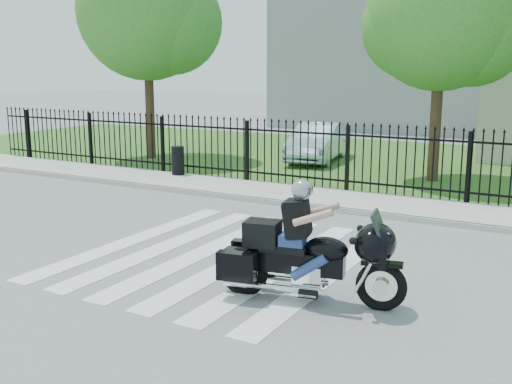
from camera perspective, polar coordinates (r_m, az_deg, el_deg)
The scene contains 12 objects.
ground at distance 10.58m, azimuth -3.19°, elevation -6.05°, with size 120.00×120.00×0.00m, color slate.
crosswalk at distance 10.58m, azimuth -3.20°, elevation -6.02°, with size 5.00×5.50×0.01m, color silver, non-canonical shape.
sidewalk at distance 14.88m, azimuth 7.22°, elevation -0.67°, with size 40.00×2.00×0.12m, color #ADAAA3.
curb at distance 13.98m, azimuth 5.66°, elevation -1.44°, with size 40.00×0.12×0.12m, color #ADAAA3.
grass_strip at distance 21.43m, azimuth 14.36°, elevation 2.70°, with size 40.00×12.00×0.02m, color #2D581E.
iron_fence at distance 15.64m, azimuth 8.69°, elevation 3.03°, with size 26.00×0.04×1.80m.
tree_left at distance 22.06m, azimuth -10.39°, elevation 16.57°, with size 4.80×4.80×7.58m.
tree_mid at distance 17.98m, azimuth 17.29°, elevation 15.79°, with size 4.20×4.20×6.78m.
building_tall at distance 35.61m, azimuth 16.22°, elevation 15.71°, with size 15.00×10.00×12.00m, color gray.
motorcycle_rider at distance 8.40m, azimuth 4.66°, elevation -5.63°, with size 2.66×1.22×1.78m.
parked_car at distance 21.20m, azimuth 5.89°, elevation 4.76°, with size 1.41×4.05×1.34m, color silver.
litter_bin at distance 17.94m, azimuth -7.45°, elevation 2.99°, with size 0.37×0.37×0.84m, color black.
Camera 1 is at (5.46, -8.48, 3.22)m, focal length 42.00 mm.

